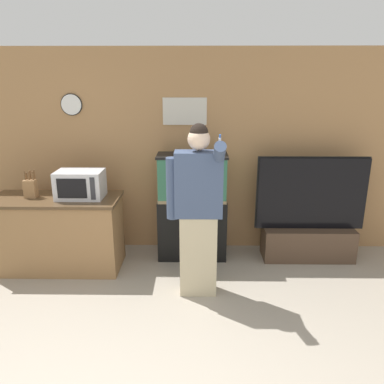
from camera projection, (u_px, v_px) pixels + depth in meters
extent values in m
cube|color=#A87A4C|center=(166.00, 153.00, 4.86)|extent=(10.00, 0.06, 2.60)
cube|color=beige|center=(185.00, 111.00, 4.67)|extent=(0.55, 0.02, 0.34)
cylinder|color=white|center=(71.00, 105.00, 4.66)|extent=(0.25, 0.03, 0.25)
cylinder|color=black|center=(71.00, 105.00, 4.66)|extent=(0.27, 0.01, 0.27)
cube|color=olive|center=(58.00, 235.00, 4.49)|extent=(1.47, 0.61, 0.86)
cube|color=#513A24|center=(54.00, 199.00, 4.36)|extent=(1.51, 0.65, 0.03)
cube|color=silver|center=(80.00, 184.00, 4.33)|extent=(0.53, 0.35, 0.32)
cube|color=black|center=(72.00, 189.00, 4.16)|extent=(0.33, 0.01, 0.22)
cube|color=#2D2D33|center=(93.00, 189.00, 4.15)|extent=(0.05, 0.01, 0.26)
cube|color=olive|center=(30.00, 189.00, 4.35)|extent=(0.14, 0.10, 0.21)
cylinder|color=brown|center=(25.00, 176.00, 4.31)|extent=(0.02, 0.02, 0.10)
cylinder|color=brown|center=(29.00, 176.00, 4.31)|extent=(0.02, 0.02, 0.10)
cylinder|color=brown|center=(33.00, 176.00, 4.31)|extent=(0.02, 0.02, 0.10)
cylinder|color=brown|center=(27.00, 176.00, 4.35)|extent=(0.02, 0.02, 0.07)
cylinder|color=brown|center=(30.00, 175.00, 4.35)|extent=(0.02, 0.02, 0.10)
cylinder|color=brown|center=(34.00, 174.00, 4.34)|extent=(0.02, 0.02, 0.11)
cube|color=black|center=(192.00, 228.00, 4.79)|extent=(0.86, 0.39, 0.77)
cube|color=#937F5B|center=(192.00, 198.00, 4.68)|extent=(0.83, 0.38, 0.04)
cube|color=#2D6B4C|center=(192.00, 177.00, 4.60)|extent=(0.83, 0.37, 0.55)
cube|color=black|center=(192.00, 156.00, 4.52)|extent=(0.86, 0.39, 0.03)
cube|color=#4C3828|center=(307.00, 243.00, 4.80)|extent=(1.14, 0.40, 0.41)
cube|color=black|center=(312.00, 194.00, 4.61)|extent=(1.34, 0.05, 0.90)
cube|color=black|center=(311.00, 193.00, 4.64)|extent=(1.37, 0.01, 0.93)
cube|color=#BCAD89|center=(198.00, 255.00, 3.95)|extent=(0.38, 0.21, 0.88)
cube|color=#3D4C6B|center=(199.00, 184.00, 3.72)|extent=(0.48, 0.23, 0.66)
sphere|color=beige|center=(199.00, 139.00, 3.59)|extent=(0.22, 0.22, 0.22)
sphere|color=black|center=(199.00, 133.00, 3.58)|extent=(0.18, 0.18, 0.18)
cylinder|color=#3D4C6B|center=(172.00, 189.00, 3.74)|extent=(0.12, 0.12, 0.63)
cylinder|color=#3D4C6B|center=(219.00, 154.00, 3.49)|extent=(0.11, 0.35, 0.29)
cylinder|color=white|center=(220.00, 143.00, 3.44)|extent=(0.02, 0.06, 0.11)
cylinder|color=#2856B2|center=(220.00, 137.00, 3.40)|extent=(0.02, 0.03, 0.05)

